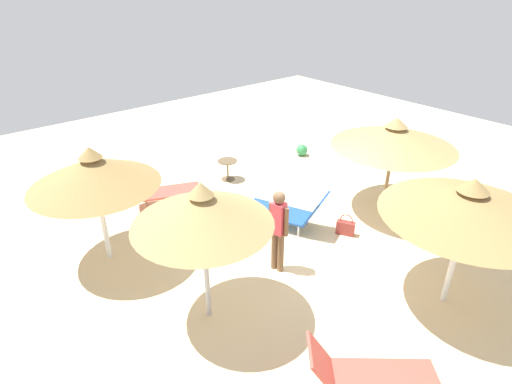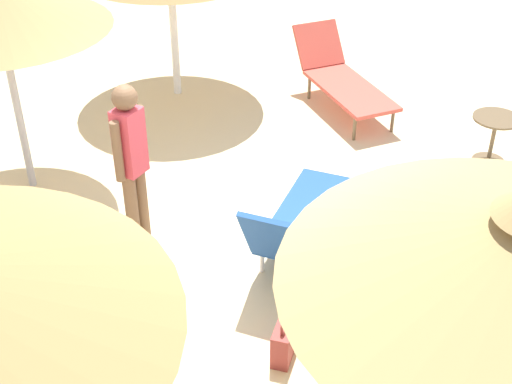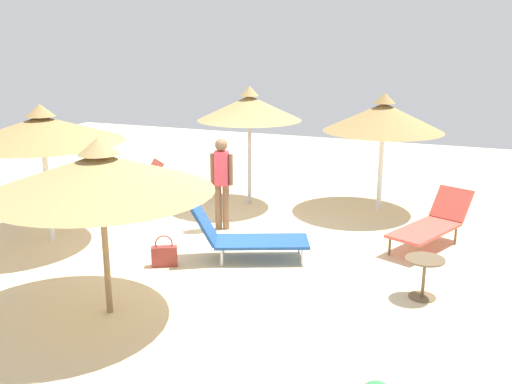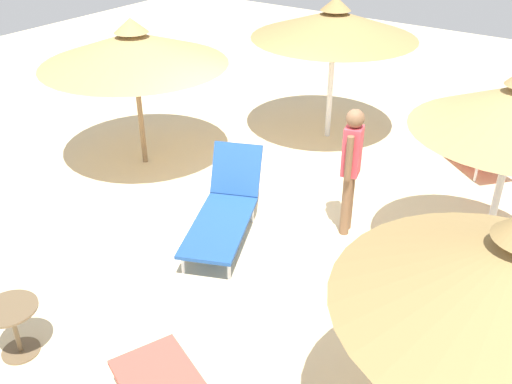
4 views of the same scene
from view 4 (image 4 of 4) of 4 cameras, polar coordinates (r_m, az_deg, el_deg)
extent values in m
cube|color=beige|center=(8.24, 1.10, -2.84)|extent=(24.00, 24.00, 0.10)
cylinder|color=olive|center=(9.51, -11.61, 8.81)|extent=(0.09, 0.09, 2.15)
cone|color=tan|center=(9.24, -12.18, 13.88)|extent=(2.94, 2.94, 0.50)
cone|color=tan|center=(9.15, -12.42, 15.99)|extent=(0.53, 0.53, 0.22)
cylinder|color=#B2B2B7|center=(7.15, 23.05, 0.05)|extent=(0.09, 0.09, 2.26)
cylinder|color=white|center=(10.42, 7.49, 11.11)|extent=(0.10, 0.10, 2.18)
cone|color=#997A47|center=(10.15, 7.86, 16.32)|extent=(2.86, 2.86, 0.47)
cone|color=#997A47|center=(10.07, 8.00, 18.16)|extent=(0.52, 0.52, 0.22)
cylinder|color=white|center=(4.88, 22.12, -16.50)|extent=(0.11, 0.11, 2.10)
cube|color=#1E478C|center=(7.47, -3.67, -3.40)|extent=(1.72, 1.25, 0.05)
cylinder|color=silver|center=(6.99, -2.72, -7.75)|extent=(0.04, 0.04, 0.29)
cylinder|color=silver|center=(7.13, -7.32, -7.10)|extent=(0.04, 0.04, 0.29)
cylinder|color=silver|center=(8.04, -0.38, -2.11)|extent=(0.04, 0.04, 0.29)
cylinder|color=silver|center=(8.17, -4.41, -1.65)|extent=(0.04, 0.04, 0.29)
cube|color=#1E478C|center=(8.09, -1.97, 2.33)|extent=(0.63, 0.79, 0.67)
cube|color=#CC4C3F|center=(10.27, 20.65, 4.29)|extent=(1.47, 1.55, 0.05)
cylinder|color=silver|center=(10.67, 17.52, 4.87)|extent=(0.04, 0.04, 0.27)
cylinder|color=silver|center=(10.95, 19.93, 5.09)|extent=(0.04, 0.04, 0.27)
cylinder|color=silver|center=(9.73, 21.12, 1.72)|extent=(0.04, 0.04, 0.27)
cylinder|color=silver|center=(10.04, 23.64, 2.04)|extent=(0.04, 0.04, 0.27)
cube|color=#CC4C3F|center=(9.48, 23.90, 3.47)|extent=(0.74, 0.71, 0.57)
cylinder|color=brown|center=(5.81, -13.44, -18.11)|extent=(0.04, 0.04, 0.34)
cylinder|color=brown|center=(5.92, -8.18, -16.26)|extent=(0.04, 0.04, 0.34)
cylinder|color=brown|center=(7.87, 9.24, -0.79)|extent=(0.13, 0.13, 0.88)
cylinder|color=brown|center=(7.74, 8.99, -1.33)|extent=(0.13, 0.13, 0.88)
cube|color=#D83F4C|center=(7.44, 9.59, 4.05)|extent=(0.30, 0.27, 0.66)
sphere|color=brown|center=(7.25, 9.89, 7.25)|extent=(0.24, 0.24, 0.24)
cylinder|color=brown|center=(7.60, 9.86, 4.43)|extent=(0.09, 0.09, 0.61)
cylinder|color=brown|center=(7.29, 9.28, 3.32)|extent=(0.09, 0.09, 0.61)
cube|color=maroon|center=(8.93, -2.64, 1.56)|extent=(0.44, 0.33, 0.34)
torus|color=maroon|center=(8.83, -2.67, 2.80)|extent=(0.27, 0.16, 0.29)
cylinder|color=brown|center=(6.27, -23.44, -10.63)|extent=(0.56, 0.56, 0.02)
cylinder|color=brown|center=(6.46, -22.90, -12.67)|extent=(0.05, 0.05, 0.58)
cylinder|color=brown|center=(6.64, -22.42, -14.46)|extent=(0.39, 0.39, 0.02)
camera|label=1|loc=(11.29, 51.28, 25.37)|focal=29.33mm
camera|label=2|loc=(12.16, -4.72, 30.28)|focal=50.18mm
camera|label=3|loc=(12.54, -50.57, 16.26)|focal=40.27mm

